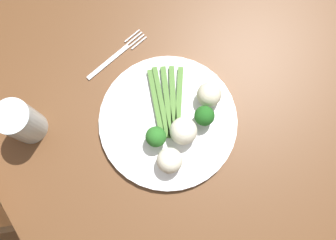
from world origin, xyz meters
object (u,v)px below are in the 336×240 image
(plate, at_px, (168,121))
(broccoli_back_right, at_px, (204,116))
(cauliflower_edge, at_px, (209,95))
(cauliflower_right, at_px, (183,131))
(broccoli_front_left, at_px, (156,137))
(water_glass, at_px, (22,122))
(fork, at_px, (117,55))
(cauliflower_back, at_px, (170,161))
(asparagus_bundle, at_px, (167,102))
(dining_table, at_px, (178,105))

(plate, bearing_deg, broccoli_back_right, 59.01)
(cauliflower_edge, xyz_separation_m, cauliflower_right, (0.04, -0.09, 0.00))
(plate, relative_size, cauliflower_edge, 5.67)
(broccoli_front_left, bearing_deg, water_glass, -129.09)
(fork, bearing_deg, cauliflower_back, -106.20)
(asparagus_bundle, xyz_separation_m, water_glass, (-0.12, -0.28, 0.03))
(cauliflower_right, bearing_deg, dining_table, 150.99)
(dining_table, distance_m, water_glass, 0.37)
(plate, xyz_separation_m, fork, (-0.20, -0.01, -0.01))
(broccoli_front_left, xyz_separation_m, fork, (-0.22, 0.03, -0.04))
(asparagus_bundle, xyz_separation_m, broccoli_back_right, (0.07, 0.04, 0.02))
(cauliflower_edge, bearing_deg, dining_table, -137.77)
(plate, distance_m, water_glass, 0.30)
(broccoli_front_left, bearing_deg, cauliflower_back, -2.95)
(cauliflower_back, xyz_separation_m, fork, (-0.27, 0.03, -0.04))
(asparagus_bundle, height_order, broccoli_front_left, broccoli_front_left)
(fork, bearing_deg, broccoli_front_left, -107.25)
(cauliflower_edge, relative_size, cauliflower_back, 1.00)
(asparagus_bundle, bearing_deg, cauliflower_edge, -89.74)
(fork, relative_size, water_glass, 1.53)
(broccoli_back_right, distance_m, water_glass, 0.37)
(cauliflower_edge, height_order, fork, cauliflower_edge)
(fork, bearing_deg, cauliflower_right, -93.57)
(dining_table, height_order, water_glass, water_glass)
(cauliflower_back, bearing_deg, plate, 148.95)
(broccoli_back_right, xyz_separation_m, cauliflower_right, (0.00, -0.05, -0.00))
(broccoli_back_right, distance_m, broccoli_front_left, 0.11)
(cauliflower_edge, distance_m, cauliflower_back, 0.16)
(broccoli_back_right, bearing_deg, cauliflower_right, -87.22)
(fork, bearing_deg, plate, -95.53)
(water_glass, bearing_deg, broccoli_back_right, 59.24)
(plate, distance_m, broccoli_front_left, 0.06)
(water_glass, bearing_deg, dining_table, 70.62)
(broccoli_back_right, relative_size, fork, 0.31)
(broccoli_front_left, xyz_separation_m, water_glass, (-0.17, -0.21, 0.01))
(dining_table, bearing_deg, cauliflower_back, -41.03)
(asparagus_bundle, distance_m, broccoli_back_right, 0.09)
(cauliflower_back, bearing_deg, cauliflower_right, 121.64)
(water_glass, bearing_deg, cauliflower_edge, 66.15)
(asparagus_bundle, bearing_deg, broccoli_back_right, -122.11)
(plate, xyz_separation_m, asparagus_bundle, (-0.03, 0.02, 0.01))
(cauliflower_back, distance_m, water_glass, 0.31)
(dining_table, xyz_separation_m, cauliflower_back, (0.12, -0.10, 0.14))
(asparagus_bundle, bearing_deg, fork, 37.50)
(dining_table, bearing_deg, cauliflower_right, -29.01)
(cauliflower_right, bearing_deg, asparagus_bundle, 173.01)
(dining_table, height_order, cauliflower_back, cauliflower_back)
(plate, height_order, broccoli_back_right, broccoli_back_right)
(cauliflower_edge, bearing_deg, cauliflower_back, -64.05)
(cauliflower_edge, distance_m, cauliflower_right, 0.10)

